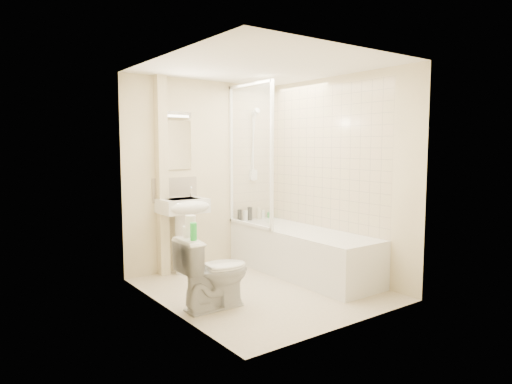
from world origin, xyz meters
TOP-DOWN VIEW (x-y plane):
  - floor at (0.00, 0.00)m, footprint 2.50×2.50m
  - wall_back at (0.00, 1.25)m, footprint 2.20×0.02m
  - wall_left at (-1.10, 0.00)m, footprint 0.02×2.50m
  - wall_right at (1.10, 0.00)m, footprint 0.02×2.50m
  - ceiling at (0.00, 0.00)m, footprint 2.20×2.50m
  - tile_back at (0.75, 1.24)m, footprint 0.70×0.01m
  - tile_right at (1.09, 0.20)m, footprint 0.01×2.10m
  - pipe_boxing at (-0.62, 1.19)m, footprint 0.12×0.12m
  - splashback at (-0.43, 1.24)m, footprint 0.60×0.02m
  - mirror at (-0.43, 1.24)m, footprint 0.46×0.01m
  - strip_light at (-0.43, 1.22)m, footprint 0.42×0.07m
  - bathtub at (0.75, 0.20)m, footprint 0.70×2.10m
  - shower_screen at (0.40, 0.80)m, footprint 0.04×0.92m
  - shower_fixture at (0.75, 1.19)m, footprint 0.10×0.16m
  - pedestal_sink at (-0.43, 1.01)m, footprint 0.55×0.50m
  - bottle_black_a at (0.49, 1.16)m, footprint 0.06×0.06m
  - bottle_white_a at (0.58, 1.16)m, footprint 0.06×0.06m
  - bottle_black_b at (0.66, 1.16)m, footprint 0.07×0.07m
  - bottle_cream at (0.81, 1.16)m, footprint 0.06×0.06m
  - bottle_white_b at (0.88, 1.16)m, footprint 0.05×0.05m
  - bottle_green at (1.00, 1.16)m, footprint 0.07×0.07m
  - toilet at (-0.72, -0.18)m, footprint 0.42×0.72m
  - toilet_roll_lower at (-0.94, -0.08)m, footprint 0.11×0.11m
  - toilet_roll_upper at (-0.93, -0.11)m, footprint 0.10×0.10m
  - green_bottle at (-0.99, -0.27)m, footprint 0.06×0.06m

SIDE VIEW (x-z plane):
  - floor at x=0.00m, z-range 0.00..0.00m
  - bathtub at x=0.75m, z-range 0.01..0.56m
  - toilet at x=-0.72m, z-range 0.00..0.72m
  - bottle_green at x=1.00m, z-range 0.55..0.63m
  - bottle_white_b at x=0.88m, z-range 0.55..0.67m
  - bottle_white_a at x=0.58m, z-range 0.55..0.69m
  - bottle_black_a at x=0.49m, z-range 0.55..0.71m
  - bottle_cream at x=0.81m, z-range 0.55..0.71m
  - bottle_black_b at x=0.66m, z-range 0.55..0.73m
  - pedestal_sink at x=-0.43m, z-range 0.22..1.28m
  - toilet_roll_lower at x=-0.94m, z-range 0.72..0.81m
  - green_bottle at x=-0.99m, z-range 0.72..0.88m
  - toilet_roll_upper at x=-0.93m, z-range 0.81..0.92m
  - splashback at x=-0.43m, z-range 0.88..1.18m
  - wall_back at x=0.00m, z-range 0.00..2.40m
  - wall_left at x=-1.10m, z-range 0.00..2.40m
  - wall_right at x=1.10m, z-range 0.00..2.40m
  - pipe_boxing at x=-0.62m, z-range 0.00..2.40m
  - tile_back at x=0.75m, z-range 0.55..2.30m
  - tile_right at x=1.09m, z-range 0.55..2.30m
  - shower_screen at x=0.40m, z-range 0.55..2.35m
  - shower_fixture at x=0.75m, z-range 1.05..2.04m
  - mirror at x=-0.43m, z-range 1.28..1.88m
  - strip_light at x=-0.43m, z-range 1.92..1.98m
  - ceiling at x=0.00m, z-range 2.39..2.41m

